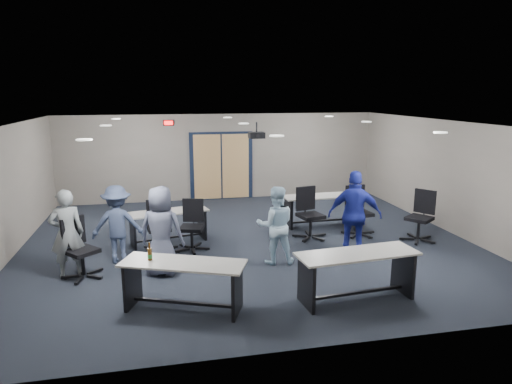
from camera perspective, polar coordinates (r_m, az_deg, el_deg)
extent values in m
plane|color=black|center=(10.50, -0.97, -6.32)|extent=(10.00, 10.00, 0.00)
cube|color=gray|center=(14.53, -4.38, 4.39)|extent=(10.00, 0.04, 2.70)
cube|color=gray|center=(5.95, 7.33, -7.61)|extent=(10.00, 0.04, 2.70)
cube|color=gray|center=(10.45, -29.01, -0.33)|extent=(0.04, 9.00, 2.70)
cube|color=gray|center=(12.12, 22.91, 1.82)|extent=(0.04, 9.00, 2.70)
cube|color=silver|center=(9.97, -1.03, 8.54)|extent=(10.00, 9.00, 0.04)
cube|color=black|center=(14.55, -4.34, 3.20)|extent=(2.00, 0.06, 2.20)
cube|color=tan|center=(14.48, -6.10, 3.12)|extent=(0.85, 0.04, 2.05)
cube|color=tan|center=(14.59, -2.58, 3.25)|extent=(0.85, 0.04, 2.05)
cube|color=black|center=(14.25, -10.88, 8.49)|extent=(0.32, 0.05, 0.18)
cube|color=#FF0C0C|center=(14.22, -10.88, 8.48)|extent=(0.26, 0.02, 0.12)
cylinder|color=black|center=(10.53, 0.07, 8.09)|extent=(0.04, 0.04, 0.24)
cube|color=black|center=(10.54, 0.07, 7.12)|extent=(0.35, 0.30, 0.14)
cylinder|color=black|center=(10.40, 0.25, 7.04)|extent=(0.08, 0.03, 0.08)
cube|color=#ACA9A2|center=(7.26, -9.13, -8.78)|extent=(2.04, 1.33, 0.03)
cube|color=black|center=(7.72, -15.19, -10.90)|extent=(0.27, 0.57, 0.75)
cube|color=black|center=(7.19, -2.36, -12.26)|extent=(0.27, 0.57, 0.75)
cube|color=black|center=(7.52, -8.95, -13.50)|extent=(1.62, 0.70, 0.04)
cube|color=#ACA9A2|center=(7.67, 12.58, -7.54)|extent=(2.06, 0.85, 0.03)
cube|color=black|center=(7.44, 6.31, -11.32)|extent=(0.11, 0.62, 0.78)
cube|color=black|center=(8.27, 17.91, -9.38)|extent=(0.11, 0.62, 0.78)
cube|color=black|center=(7.93, 12.34, -12.21)|extent=(1.78, 0.21, 0.04)
cube|color=#ACA9A2|center=(10.52, -10.96, -2.44)|extent=(1.89, 0.99, 0.03)
cube|color=black|center=(10.47, -15.15, -4.81)|extent=(0.17, 0.55, 0.70)
cube|color=black|center=(10.83, -6.76, -3.88)|extent=(0.17, 0.55, 0.70)
cube|color=black|center=(10.70, -10.83, -5.63)|extent=(1.57, 0.41, 0.04)
cube|color=#ACA9A2|center=(11.78, 8.05, -0.52)|extent=(1.94, 0.70, 0.03)
cube|color=black|center=(11.59, 4.07, -2.62)|extent=(0.07, 0.59, 0.75)
cube|color=black|center=(12.21, 11.71, -2.07)|extent=(0.07, 0.59, 0.75)
cube|color=black|center=(11.94, 7.95, -3.58)|extent=(1.71, 0.11, 0.04)
cylinder|color=#AE3017|center=(12.05, 11.35, 0.05)|extent=(0.09, 0.09, 0.13)
imported|color=gray|center=(9.10, -22.56, -4.80)|extent=(0.68, 0.52, 1.66)
imported|color=slate|center=(8.67, -11.75, -4.79)|extent=(0.96, 0.79, 1.70)
imported|color=#C0E6FF|center=(9.07, 2.47, -4.16)|extent=(0.83, 0.68, 1.58)
imported|color=navy|center=(9.52, 12.24, -2.84)|extent=(1.16, 0.82, 1.83)
imported|color=#404E73|center=(9.55, -16.92, -3.86)|extent=(1.03, 0.61, 1.58)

